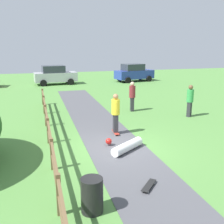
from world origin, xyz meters
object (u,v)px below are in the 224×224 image
(trash_bin, at_px, (92,195))
(bystander_green, at_px, (190,99))
(skater_fallen, at_px, (126,146))
(skateboard_loose, at_px, (149,185))
(bystander_maroon, at_px, (132,95))
(parked_car_blue, at_px, (134,73))
(skater_riding, at_px, (116,112))
(parked_car_silver, at_px, (55,75))

(trash_bin, relative_size, bystander_green, 0.49)
(skater_fallen, distance_m, skateboard_loose, 2.87)
(trash_bin, height_order, bystander_maroon, bystander_maroon)
(skater_fallen, relative_size, bystander_green, 0.84)
(skateboard_loose, relative_size, bystander_green, 0.40)
(skateboard_loose, height_order, parked_car_blue, parked_car_blue)
(trash_bin, distance_m, skater_riding, 6.06)
(parked_car_blue, bearing_deg, skateboard_loose, -108.94)
(bystander_maroon, bearing_deg, skateboard_loose, -106.65)
(trash_bin, bearing_deg, skater_riding, 68.13)
(skater_fallen, relative_size, parked_car_silver, 0.35)
(trash_bin, height_order, skater_riding, skater_riding)
(skater_riding, xyz_separation_m, bystander_maroon, (2.23, 3.96, -0.06))
(skater_riding, relative_size, bystander_maroon, 1.03)
(skater_riding, distance_m, skater_fallen, 2.26)
(skateboard_loose, bearing_deg, skater_fallen, 85.11)
(bystander_maroon, bearing_deg, bystander_green, -37.76)
(skateboard_loose, height_order, bystander_green, bystander_green)
(skater_riding, distance_m, bystander_green, 5.28)
(skater_riding, height_order, skater_fallen, skater_riding)
(trash_bin, bearing_deg, parked_car_silver, 88.16)
(skater_fallen, distance_m, parked_car_blue, 20.07)
(parked_car_blue, bearing_deg, bystander_green, -97.79)
(trash_bin, relative_size, parked_car_blue, 0.20)
(bystander_maroon, bearing_deg, trash_bin, -115.09)
(skateboard_loose, xyz_separation_m, parked_car_silver, (-1.10, 21.60, 0.87))
(trash_bin, xyz_separation_m, bystander_green, (7.20, 7.45, 0.57))
(skater_riding, bearing_deg, parked_car_silver, 95.26)
(trash_bin, distance_m, parked_car_blue, 24.09)
(skater_riding, bearing_deg, parked_car_blue, 67.27)
(skater_riding, relative_size, parked_car_silver, 0.43)
(parked_car_silver, bearing_deg, trash_bin, -91.84)
(parked_car_silver, bearing_deg, bystander_maroon, -73.51)
(skater_fallen, bearing_deg, trash_bin, -120.33)
(skateboard_loose, distance_m, bystander_green, 8.71)
(parked_car_blue, distance_m, parked_car_silver, 8.51)
(skater_fallen, distance_m, parked_car_silver, 18.80)
(skater_fallen, bearing_deg, bystander_green, 37.40)
(skateboard_loose, height_order, bystander_maroon, bystander_maroon)
(skater_riding, xyz_separation_m, parked_car_silver, (-1.53, 16.66, -0.11))
(skater_fallen, xyz_separation_m, bystander_green, (5.14, 3.93, 0.82))
(bystander_green, bearing_deg, bystander_maroon, 142.24)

